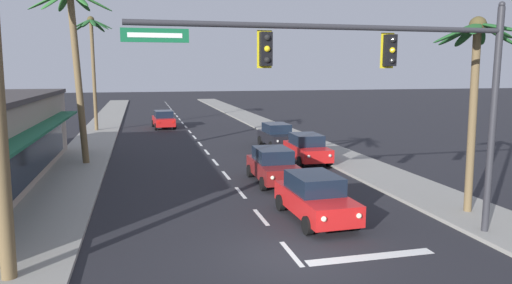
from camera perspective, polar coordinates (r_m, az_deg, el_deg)
ground_plane at (r=14.28m, az=4.59°, el=-13.71°), size 220.00×220.00×0.00m
sidewalk_right at (r=35.08m, az=6.32°, el=-0.13°), size 3.20×110.00×0.14m
sidewalk_left at (r=33.13m, az=-19.91°, el=-1.13°), size 3.20×110.00×0.14m
lane_markings at (r=34.19m, az=-5.96°, el=-0.47°), size 4.28×89.35×0.01m
traffic_signal_mast at (r=14.73m, az=16.68°, el=7.94°), size 11.57×0.41×7.57m
sedan_lead_at_stop_bar at (r=17.38m, az=7.20°, el=-6.65°), size 2.04×4.49×1.68m
sedan_third_in_queue at (r=22.88m, az=2.09°, el=-2.85°), size 2.00×4.47×1.68m
sedan_oncoming_far at (r=45.24m, az=-11.21°, el=2.74°), size 2.14×4.52×1.68m
sedan_parked_nearest_kerb at (r=28.08m, az=6.22°, el=-0.73°), size 2.05×4.49×1.68m
sedan_parked_mid_kerb at (r=33.47m, az=2.56°, el=0.84°), size 2.00×4.47×1.68m
palm_left_second at (r=28.49m, az=-21.23°, el=10.92°), size 4.48×4.30×10.06m
palm_left_third at (r=44.08m, az=-19.32°, el=10.94°), size 3.62×3.77×10.09m
palm_right_nearest at (r=18.96m, az=25.17°, el=8.56°), size 3.06×3.06×7.36m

